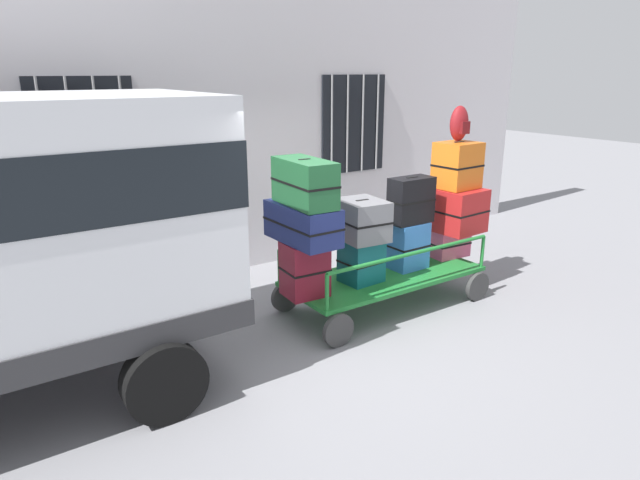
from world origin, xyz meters
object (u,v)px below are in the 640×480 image
object	(u,v)px
suitcase_left_bottom	(305,269)
suitcase_left_top	(305,182)
luggage_cart	(384,279)
suitcase_midright_bottom	(450,243)
backpack	(459,124)
suitcase_center_middle	(411,200)
suitcase_midleft_middle	(362,220)
suitcase_midright_middle	(455,209)
suitcase_midleft_bottom	(361,261)
suitcase_left_middle	(303,223)
suitcase_center_bottom	(408,245)
suitcase_midright_top	(457,165)

from	to	relation	value
suitcase_left_bottom	suitcase_left_top	size ratio (longest dim) A/B	0.73
luggage_cart	suitcase_midright_bottom	size ratio (longest dim) A/B	4.78
backpack	suitcase_center_middle	bearing A→B (deg)	-177.01
suitcase_midleft_middle	suitcase_midright_middle	size ratio (longest dim) A/B	0.90
suitcase_midleft_bottom	suitcase_midright_bottom	bearing A→B (deg)	1.81
suitcase_left_bottom	suitcase_midright_middle	size ratio (longest dim) A/B	0.89
suitcase_left_top	suitcase_left_middle	bearing A→B (deg)	90.00
suitcase_center_bottom	suitcase_left_middle	bearing A→B (deg)	179.34
suitcase_midright_top	suitcase_center_middle	bearing A→B (deg)	179.59
suitcase_center_middle	suitcase_midleft_bottom	bearing A→B (deg)	-178.04
suitcase_left_bottom	suitcase_left_top	xyz separation A→B (m)	(0.00, -0.01, 0.96)
suitcase_left_bottom	suitcase_midleft_middle	world-z (taller)	suitcase_midleft_middle
luggage_cart	suitcase_left_bottom	world-z (taller)	suitcase_left_bottom
suitcase_left_top	suitcase_midleft_bottom	distance (m)	1.28
suitcase_midright_middle	suitcase_midright_bottom	bearing A→B (deg)	90.00
suitcase_midright_top	backpack	xyz separation A→B (m)	(0.03, 0.05, 0.52)
luggage_cart	suitcase_midright_bottom	bearing A→B (deg)	1.10
suitcase_left_middle	suitcase_midleft_middle	world-z (taller)	suitcase_left_middle
suitcase_left_middle	suitcase_midleft_middle	bearing A→B (deg)	-3.59
suitcase_left_bottom	suitcase_left_middle	bearing A→B (deg)	90.00
luggage_cart	suitcase_midright_middle	bearing A→B (deg)	-1.21
suitcase_left_top	suitcase_left_bottom	bearing A→B (deg)	90.00
backpack	suitcase_midright_top	bearing A→B (deg)	-125.63
suitcase_left_top	suitcase_center_middle	distance (m)	1.60
suitcase_center_middle	suitcase_midright_bottom	size ratio (longest dim) A/B	1.06
suitcase_center_bottom	suitcase_midleft_middle	bearing A→B (deg)	-177.73
suitcase_midright_top	suitcase_midleft_bottom	bearing A→B (deg)	-179.23
suitcase_left_top	suitcase_midleft_middle	world-z (taller)	suitcase_left_top
suitcase_midleft_bottom	suitcase_midright_middle	distance (m)	1.60
suitcase_midright_middle	suitcase_midright_top	distance (m)	0.58
suitcase_midleft_bottom	suitcase_center_middle	distance (m)	0.99
suitcase_midleft_middle	suitcase_midright_middle	bearing A→B (deg)	-0.37
suitcase_center_bottom	suitcase_midleft_bottom	bearing A→B (deg)	-176.84
suitcase_center_bottom	suitcase_midright_middle	world-z (taller)	suitcase_midright_middle
suitcase_left_middle	suitcase_midright_middle	bearing A→B (deg)	-1.44
suitcase_left_bottom	suitcase_midright_bottom	size ratio (longest dim) A/B	1.15
suitcase_midleft_middle	suitcase_midright_bottom	size ratio (longest dim) A/B	1.16
luggage_cart	suitcase_center_middle	bearing A→B (deg)	-0.01
suitcase_midleft_bottom	suitcase_center_middle	bearing A→B (deg)	1.96
suitcase_left_bottom	suitcase_midright_middle	world-z (taller)	suitcase_midright_middle
suitcase_left_top	suitcase_midright_middle	world-z (taller)	suitcase_left_top
suitcase_left_bottom	suitcase_midleft_bottom	world-z (taller)	suitcase_left_bottom
backpack	suitcase_left_middle	bearing A→B (deg)	-179.80
suitcase_midleft_bottom	suitcase_midright_bottom	xyz separation A→B (m)	(1.55, 0.05, -0.07)
suitcase_midleft_middle	backpack	bearing A→B (deg)	2.05
suitcase_left_middle	suitcase_midleft_bottom	bearing A→B (deg)	-4.47
suitcase_midleft_bottom	suitcase_midright_top	distance (m)	1.83
suitcase_midleft_middle	suitcase_midright_bottom	distance (m)	1.65
suitcase_left_bottom	suitcase_midright_bottom	xyz separation A→B (m)	(2.32, 0.02, -0.12)
suitcase_left_middle	suitcase_midright_middle	size ratio (longest dim) A/B	1.36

